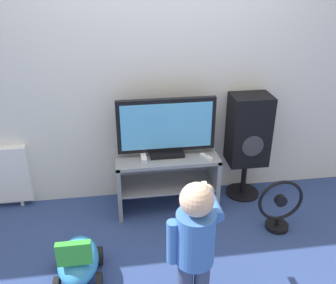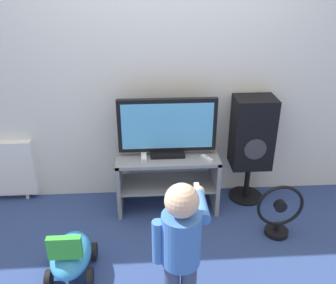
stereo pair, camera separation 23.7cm
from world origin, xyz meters
name	(u,v)px [view 1 (the left image)]	position (x,y,z in m)	size (l,w,h in m)	color
ground_plane	(170,218)	(0.00, 0.00, 0.00)	(16.00, 16.00, 0.00)	navy
wall_back	(162,64)	(0.00, 0.49, 1.30)	(10.00, 0.06, 2.60)	silver
tv_stand	(167,174)	(0.00, 0.21, 0.35)	(0.92, 0.41, 0.55)	gray
television	(166,128)	(0.00, 0.22, 0.80)	(0.86, 0.20, 0.53)	black
game_console	(143,156)	(-0.21, 0.17, 0.56)	(0.05, 0.20, 0.04)	white
remote_primary	(206,157)	(0.34, 0.11, 0.56)	(0.10, 0.13, 0.03)	white
child	(195,238)	(0.02, -0.95, 0.57)	(0.37, 0.53, 0.97)	#3F4C72
speaker_tower	(248,132)	(0.78, 0.30, 0.67)	(0.37, 0.33, 1.04)	black
floor_fan	(280,207)	(0.91, -0.27, 0.22)	(0.40, 0.20, 0.49)	black
ride_on_toy	(78,261)	(-0.76, -0.61, 0.17)	(0.33, 0.49, 0.44)	#338CD1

